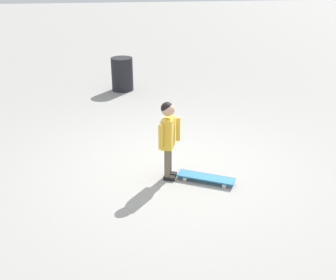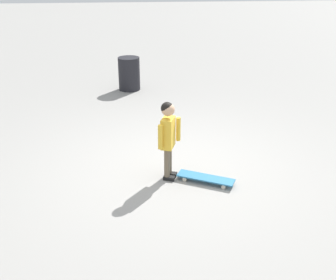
% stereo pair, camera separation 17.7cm
% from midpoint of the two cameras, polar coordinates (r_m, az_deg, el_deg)
% --- Properties ---
extents(ground_plane, '(50.00, 50.00, 0.00)m').
position_cam_midpoint_polar(ground_plane, '(5.75, -0.51, -3.70)').
color(ground_plane, gray).
extents(child_person, '(0.30, 0.32, 1.06)m').
position_cam_midpoint_polar(child_person, '(5.17, -0.97, 1.07)').
color(child_person, brown).
rests_on(child_person, ground).
extents(skateboard, '(0.52, 0.75, 0.07)m').
position_cam_midpoint_polar(skateboard, '(5.35, 4.39, -5.27)').
color(skateboard, teal).
rests_on(skateboard, ground).
extents(trash_bin, '(0.48, 0.48, 0.73)m').
position_cam_midpoint_polar(trash_bin, '(9.16, -7.00, 9.17)').
color(trash_bin, black).
rests_on(trash_bin, ground).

